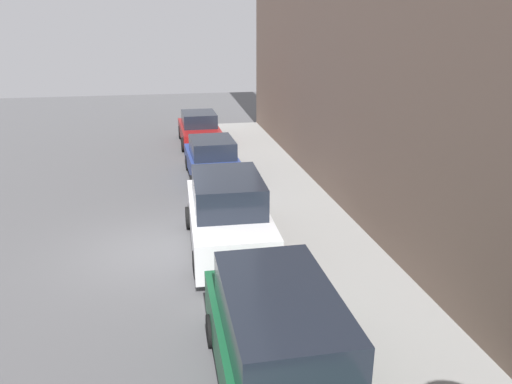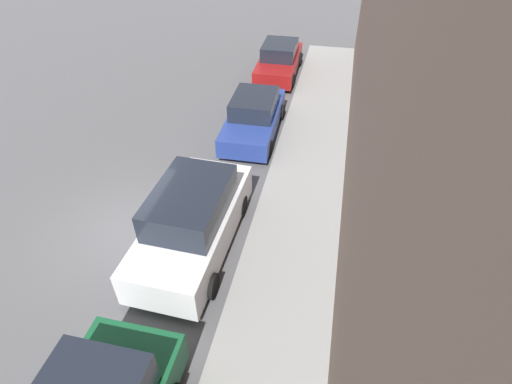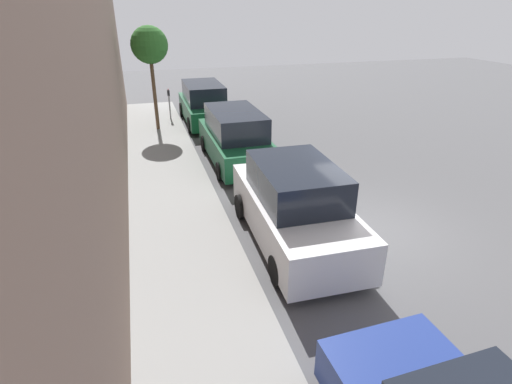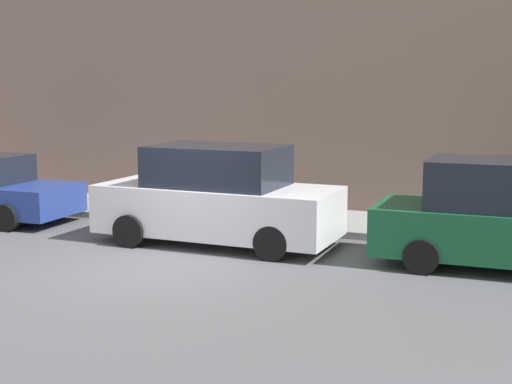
# 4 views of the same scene
# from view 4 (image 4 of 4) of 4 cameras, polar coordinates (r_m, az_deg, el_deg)

# --- Properties ---
(ground_plane) EXTENTS (60.00, 60.00, 0.00)m
(ground_plane) POSITION_cam_4_polar(r_m,az_deg,el_deg) (12.61, -7.65, -6.09)
(ground_plane) COLOR #515154
(sidewalk) EXTENTS (2.52, 32.00, 0.15)m
(sidewalk) POSITION_cam_4_polar(r_m,az_deg,el_deg) (16.81, 0.21, -2.01)
(sidewalk) COLOR gray
(sidewalk) RESTS_ON ground_plane
(parked_suv_third) EXTENTS (2.10, 4.86, 1.98)m
(parked_suv_third) POSITION_cam_4_polar(r_m,az_deg,el_deg) (14.25, -3.08, -0.48)
(parked_suv_third) COLOR silver
(parked_suv_third) RESTS_ON ground_plane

